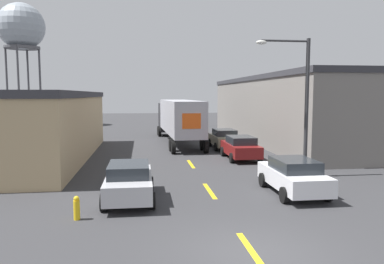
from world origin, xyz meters
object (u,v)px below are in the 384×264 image
object	(u,v)px
parked_car_left_near	(129,181)
parked_car_right_far	(224,138)
street_lamp	(300,96)
fire_hydrant	(77,208)
parked_car_right_mid	(240,147)
water_tower	(21,28)
parked_car_right_near	(293,175)
semi_truck	(178,117)

from	to	relation	value
parked_car_left_near	parked_car_right_far	distance (m)	15.97
street_lamp	fire_hydrant	bearing A→B (deg)	-152.17
street_lamp	parked_car_right_mid	bearing A→B (deg)	105.61
parked_car_left_near	water_tower	distance (m)	44.87
parked_car_right_mid	parked_car_right_far	bearing A→B (deg)	90.00
parked_car_right_far	street_lamp	distance (m)	11.58
parked_car_right_mid	parked_car_right_near	world-z (taller)	same
parked_car_right_far	semi_truck	bearing A→B (deg)	127.68
semi_truck	parked_car_right_far	xyz separation A→B (m)	(3.37, -4.37, -1.51)
parked_car_right_near	parked_car_right_mid	bearing A→B (deg)	90.00
parked_car_right_far	fire_hydrant	bearing A→B (deg)	-118.36
semi_truck	parked_car_right_near	size ratio (longest dim) A/B	3.43
semi_truck	parked_car_right_mid	distance (m)	10.22
parked_car_left_near	street_lamp	distance (m)	10.00
street_lamp	fire_hydrant	size ratio (longest dim) A/B	8.54
parked_car_left_near	parked_car_right_near	size ratio (longest dim) A/B	1.00
semi_truck	parked_car_left_near	distance (m)	19.08
parked_car_right_mid	parked_car_right_far	distance (m)	5.16
parked_car_right_near	parked_car_left_near	bearing A→B (deg)	-179.05
parked_car_right_far	water_tower	bearing A→B (deg)	131.86
water_tower	fire_hydrant	xyz separation A→B (m)	(14.14, -42.19, -13.16)
parked_car_right_far	fire_hydrant	xyz separation A→B (m)	(-8.90, -16.48, -0.40)
parked_car_left_near	street_lamp	bearing A→B (deg)	20.87
semi_truck	parked_car_left_near	world-z (taller)	semi_truck
parked_car_right_mid	semi_truck	bearing A→B (deg)	109.50
parked_car_right_near	fire_hydrant	world-z (taller)	parked_car_right_near
semi_truck	fire_hydrant	xyz separation A→B (m)	(-5.52, -20.85, -1.91)
semi_truck	street_lamp	distance (m)	16.21
semi_truck	parked_car_right_near	distance (m)	18.89
parked_car_right_near	parked_car_right_far	size ratio (longest dim) A/B	1.00
semi_truck	parked_car_right_near	bearing A→B (deg)	-81.93
semi_truck	parked_car_right_near	xyz separation A→B (m)	(3.37, -18.52, -1.51)
fire_hydrant	parked_car_right_mid	bearing A→B (deg)	51.83
semi_truck	street_lamp	size ratio (longest dim) A/B	2.08
parked_car_right_far	parked_car_right_mid	bearing A→B (deg)	-90.00
parked_car_right_near	fire_hydrant	size ratio (longest dim) A/B	5.18
parked_car_left_near	water_tower	bearing A→B (deg)	111.67
water_tower	fire_hydrant	world-z (taller)	water_tower
fire_hydrant	parked_car_right_far	bearing A→B (deg)	61.64
street_lamp	parked_car_right_near	bearing A→B (deg)	-116.58
parked_car_right_mid	parked_car_left_near	bearing A→B (deg)	-128.13
parked_car_right_mid	fire_hydrant	bearing A→B (deg)	-128.17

